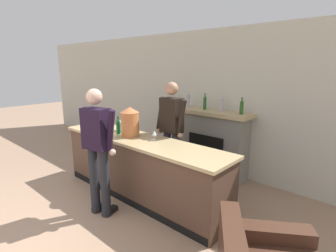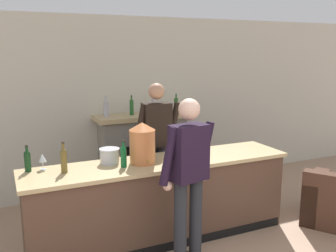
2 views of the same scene
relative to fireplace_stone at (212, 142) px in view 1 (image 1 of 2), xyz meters
The scene contains 13 objects.
wall_back_panel 0.89m from the fireplace_stone, 149.05° to the left, with size 12.00×0.07×2.75m.
bar_counter 1.58m from the fireplace_stone, 103.00° to the right, with size 3.16×0.70×0.97m.
fireplace_stone is the anchor object (origin of this frame).
potted_plant_corner 3.22m from the fireplace_stone, behind, with size 0.38×0.37×0.74m.
person_customer 2.32m from the fireplace_stone, 99.42° to the right, with size 0.65×0.36×1.79m.
person_bartender 1.07m from the fireplace_stone, 99.97° to the right, with size 0.66×0.31×1.82m.
copper_dispenser 1.72m from the fireplace_stone, 110.75° to the right, with size 0.30×0.33×0.47m.
ice_bucket_steel 1.70m from the fireplace_stone, 123.87° to the right, with size 0.23×0.23×0.17m.
wine_bottle_burgundy_dark 2.14m from the fireplace_stone, 133.92° to the right, with size 0.07×0.07×0.33m.
wine_bottle_chardonnay_pale 2.27m from the fireplace_stone, 143.87° to the right, with size 0.07×0.07×0.29m.
wine_bottle_rose_blush 1.83m from the fireplace_stone, 117.43° to the right, with size 0.07×0.07×0.30m.
wine_glass_near_bucket 1.51m from the fireplace_stone, 94.65° to the right, with size 0.08×0.08×0.15m.
wine_glass_by_dispenser 2.14m from the fireplace_stone, 141.57° to the right, with size 0.09×0.09×0.18m.
Camera 1 is at (3.03, -0.38, 2.07)m, focal length 28.00 mm.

